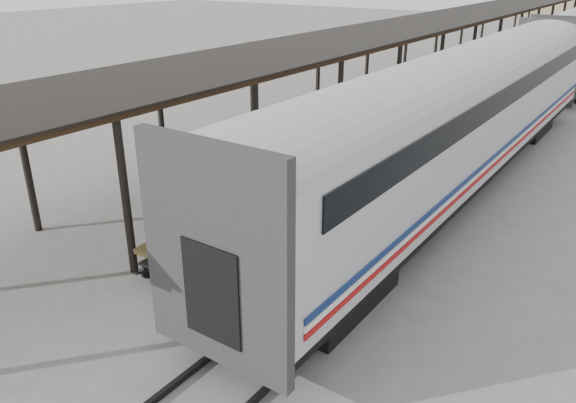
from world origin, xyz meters
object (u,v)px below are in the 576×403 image
(baggage_cart, at_px, (187,243))
(pedestrian, at_px, (380,99))
(luggage_tug, at_px, (401,101))
(porter, at_px, (172,213))

(baggage_cart, bearing_deg, pedestrian, 95.66)
(baggage_cart, distance_m, luggage_tug, 17.45)
(baggage_cart, relative_size, porter, 1.36)
(pedestrian, bearing_deg, porter, 100.90)
(luggage_tug, bearing_deg, porter, -97.53)
(baggage_cart, height_order, porter, porter)
(porter, bearing_deg, pedestrian, 40.42)
(baggage_cart, height_order, pedestrian, pedestrian)
(luggage_tug, bearing_deg, baggage_cart, -98.06)
(porter, distance_m, pedestrian, 17.63)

